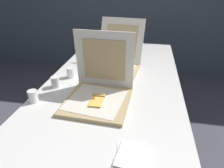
% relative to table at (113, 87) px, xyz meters
% --- Properties ---
extents(table, '(0.94, 2.01, 0.75)m').
position_rel_table_xyz_m(table, '(0.00, 0.00, 0.00)').
color(table, silver).
rests_on(table, ground).
extents(pizza_box_front, '(0.39, 0.39, 0.39)m').
position_rel_table_xyz_m(pizza_box_front, '(-0.04, -0.26, 0.10)').
color(pizza_box_front, tan).
rests_on(pizza_box_front, table).
extents(pizza_box_middle, '(0.43, 0.54, 0.37)m').
position_rel_table_xyz_m(pizza_box_middle, '(-0.02, 0.19, 0.10)').
color(pizza_box_middle, tan).
rests_on(pizza_box_middle, table).
extents(cup_white_near_center, '(0.06, 0.06, 0.07)m').
position_rel_table_xyz_m(cup_white_near_center, '(-0.37, -0.15, 0.09)').
color(cup_white_near_center, white).
rests_on(cup_white_near_center, table).
extents(cup_white_near_left, '(0.06, 0.06, 0.07)m').
position_rel_table_xyz_m(cup_white_near_left, '(-0.42, -0.35, 0.09)').
color(cup_white_near_left, white).
rests_on(cup_white_near_left, table).
extents(cup_white_mid, '(0.06, 0.06, 0.07)m').
position_rel_table_xyz_m(cup_white_mid, '(-0.32, 0.01, 0.09)').
color(cup_white_mid, white).
rests_on(cup_white_mid, table).
extents(napkin_pile, '(0.18, 0.19, 0.01)m').
position_rel_table_xyz_m(napkin_pile, '(0.21, -0.65, 0.05)').
color(napkin_pile, white).
rests_on(napkin_pile, table).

